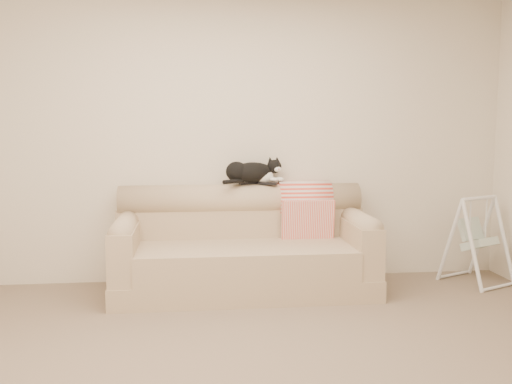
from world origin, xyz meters
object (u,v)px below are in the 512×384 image
tuxedo_cat (252,172)px  baby_swing (477,240)px  remote_b (268,183)px  remote_a (249,183)px  sofa (243,250)px

tuxedo_cat → baby_swing: bearing=-6.8°
remote_b → tuxedo_cat: 0.18m
remote_a → baby_swing: bearing=-7.3°
remote_a → remote_b: (0.17, -0.05, -0.00)m
tuxedo_cat → baby_swing: 2.13m
baby_swing → remote_b: bearing=173.5°
remote_b → baby_swing: size_ratio=0.22×
tuxedo_cat → remote_b: bearing=-11.5°
sofa → remote_a: bearing=73.4°
remote_b → baby_swing: remote_b is taller
sofa → baby_swing: sofa is taller
remote_b → tuxedo_cat: bearing=168.5°
sofa → baby_swing: 2.12m
sofa → tuxedo_cat: size_ratio=3.79×
remote_a → tuxedo_cat: tuxedo_cat is taller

